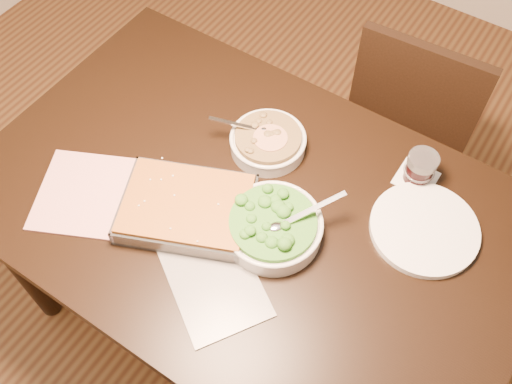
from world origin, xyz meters
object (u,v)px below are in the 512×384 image
(table, at_px, (248,223))
(wine_tumbler, at_px, (420,167))
(chair_far, at_px, (414,113))
(dinner_plate, at_px, (424,229))
(stew_bowl, at_px, (268,141))
(baking_dish, at_px, (187,208))
(broccoli_bowl, at_px, (273,226))

(table, bearing_deg, wine_tumbler, 43.69)
(table, bearing_deg, chair_far, 77.40)
(dinner_plate, distance_m, chair_far, 0.69)
(table, bearing_deg, stew_bowl, 107.11)
(table, bearing_deg, baking_dish, -135.01)
(baking_dish, bearing_deg, dinner_plate, 5.60)
(table, relative_size, chair_far, 1.64)
(stew_bowl, bearing_deg, broccoli_bowl, -54.68)
(table, relative_size, baking_dish, 3.65)
(table, height_order, broccoli_bowl, broccoli_bowl)
(stew_bowl, xyz_separation_m, wine_tumbler, (0.38, 0.13, 0.02))
(chair_far, bearing_deg, baking_dish, 68.77)
(chair_far, bearing_deg, table, 73.85)
(broccoli_bowl, relative_size, chair_far, 0.29)
(table, distance_m, baking_dish, 0.20)
(stew_bowl, height_order, chair_far, chair_far)
(stew_bowl, bearing_deg, chair_far, 68.95)
(stew_bowl, relative_size, baking_dish, 0.55)
(dinner_plate, bearing_deg, broccoli_bowl, -145.39)
(stew_bowl, height_order, baking_dish, stew_bowl)
(wine_tumbler, height_order, dinner_plate, wine_tumbler)
(stew_bowl, bearing_deg, dinner_plate, -0.69)
(stew_bowl, distance_m, chair_far, 0.70)
(table, height_order, dinner_plate, dinner_plate)
(table, height_order, chair_far, chair_far)
(dinner_plate, xyz_separation_m, chair_far, (-0.23, 0.59, -0.28))
(baking_dish, height_order, dinner_plate, baking_dish)
(stew_bowl, xyz_separation_m, dinner_plate, (0.46, -0.01, -0.02))
(table, distance_m, chair_far, 0.80)
(broccoli_bowl, bearing_deg, wine_tumbler, 56.93)
(stew_bowl, bearing_deg, baking_dish, -100.35)
(dinner_plate, height_order, chair_far, chair_far)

